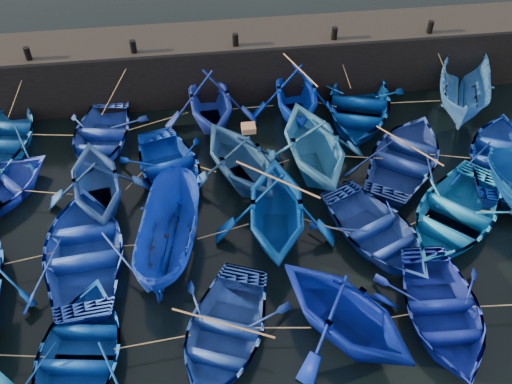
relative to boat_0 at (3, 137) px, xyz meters
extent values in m
plane|color=black|center=(9.27, -7.60, -0.51)|extent=(120.00, 120.00, 0.00)
cube|color=black|center=(9.27, 2.90, 0.74)|extent=(26.00, 2.50, 2.50)
cube|color=black|center=(9.27, 2.90, 2.05)|extent=(26.00, 2.50, 0.12)
cylinder|color=black|center=(1.27, 2.00, 2.36)|extent=(0.24, 0.24, 0.50)
cylinder|color=black|center=(5.27, 2.00, 2.36)|extent=(0.24, 0.24, 0.50)
cylinder|color=black|center=(9.27, 2.00, 2.36)|extent=(0.24, 0.24, 0.50)
cylinder|color=black|center=(13.27, 2.00, 2.36)|extent=(0.24, 0.24, 0.50)
cylinder|color=black|center=(17.27, 2.00, 2.36)|extent=(0.24, 0.24, 0.50)
imported|color=#0E478A|center=(0.00, 0.00, 0.00)|extent=(4.28, 5.43, 1.02)
imported|color=#1C3A99|center=(3.70, -0.31, -0.04)|extent=(3.90, 4.96, 0.93)
imported|color=#182F9E|center=(8.05, 0.61, 0.63)|extent=(3.97, 4.54, 2.29)
imported|color=#032BCD|center=(11.55, 0.63, 0.63)|extent=(4.08, 4.62, 2.27)
imported|color=navy|center=(14.08, 0.22, 0.05)|extent=(5.35, 6.35, 1.13)
imported|color=#2A63B1|center=(18.44, 0.08, 0.52)|extent=(3.94, 5.67, 2.06)
imported|color=navy|center=(3.89, -3.57, 0.59)|extent=(4.34, 4.80, 2.20)
imported|color=#0229A2|center=(6.34, -2.60, -0.04)|extent=(4.30, 5.21, 0.94)
imported|color=navy|center=(8.89, -3.05, 0.65)|extent=(5.23, 5.55, 2.32)
imported|color=#2972B2|center=(11.61, -2.75, 0.78)|extent=(4.67, 5.28, 2.57)
imported|color=navy|center=(15.06, -3.11, 0.02)|extent=(5.91, 6.27, 1.06)
imported|color=#0E359A|center=(18.61, -3.60, 0.03)|extent=(5.51, 6.24, 1.07)
imported|color=blue|center=(3.61, -6.12, 0.05)|extent=(4.31, 5.70, 1.12)
imported|color=#0C2FA7|center=(6.25, -6.13, 0.41)|extent=(2.72, 5.01, 1.83)
imported|color=#033D95|center=(9.76, -5.70, 0.71)|extent=(4.55, 5.11, 2.45)
imported|color=navy|center=(12.99, -6.51, -0.03)|extent=(4.93, 5.60, 0.96)
imported|color=blue|center=(15.77, -6.10, 0.04)|extent=(6.35, 6.40, 1.09)
imported|color=#073B91|center=(3.78, -9.76, -0.01)|extent=(4.13, 5.29, 1.00)
imported|color=#1E4193|center=(7.68, -9.59, -0.03)|extent=(4.77, 5.49, 0.95)
imported|color=#041991|center=(11.04, -9.79, 0.68)|extent=(5.87, 5.98, 2.39)
imported|color=#12259F|center=(14.01, -9.71, -0.03)|extent=(3.57, 4.82, 0.96)
cube|color=#996542|center=(9.19, -3.05, 1.92)|extent=(0.47, 0.43, 0.22)
cylinder|color=tan|center=(1.85, -0.15, 0.04)|extent=(1.90, 0.34, 0.04)
cylinder|color=tan|center=(5.87, 0.15, 0.04)|extent=(2.56, 0.94, 0.04)
cylinder|color=tan|center=(9.80, 0.62, 0.04)|extent=(1.70, 0.06, 0.04)
cylinder|color=tan|center=(12.81, 0.43, 0.04)|extent=(0.76, 0.44, 0.04)
cylinder|color=tan|center=(16.26, 0.15, 0.04)|extent=(2.56, 0.17, 0.04)
cylinder|color=tan|center=(1.97, -3.32, 0.04)|extent=(2.05, 0.54, 0.04)
cylinder|color=tan|center=(5.11, -3.08, 0.04)|extent=(0.69, 0.99, 0.04)
cylinder|color=tan|center=(7.62, -2.82, 0.04)|extent=(0.76, 0.48, 0.04)
cylinder|color=tan|center=(10.25, -2.90, 0.04)|extent=(0.93, 0.33, 0.04)
cylinder|color=tan|center=(13.33, -2.93, 0.04)|extent=(1.66, 0.39, 0.04)
cylinder|color=tan|center=(16.83, -3.35, 0.04)|extent=(1.77, 0.53, 0.04)
cylinder|color=tan|center=(1.81, -6.28, 0.04)|extent=(1.82, 0.35, 0.04)
cylinder|color=tan|center=(4.93, -6.12, 0.04)|extent=(0.84, 0.04, 0.04)
cylinder|color=tan|center=(8.00, -5.91, 0.04)|extent=(1.72, 0.46, 0.04)
cylinder|color=tan|center=(11.37, -6.11, 0.04)|extent=(1.45, 0.85, 0.04)
cylinder|color=tan|center=(14.38, -6.31, 0.04)|extent=(0.99, 0.45, 0.04)
cylinder|color=tan|center=(17.12, -6.20, 0.04)|extent=(0.92, 0.24, 0.04)
cylinder|color=tan|center=(2.14, -9.64, 0.04)|extent=(1.49, 0.29, 0.04)
cylinder|color=tan|center=(5.73, -9.68, 0.04)|extent=(2.10, 0.20, 0.04)
cylinder|color=tan|center=(9.36, -9.69, 0.04)|extent=(1.56, 0.23, 0.04)
cylinder|color=tan|center=(12.52, -9.75, 0.04)|extent=(1.17, 0.11, 0.04)
cylinder|color=tan|center=(15.89, -9.78, 0.04)|extent=(1.97, 0.17, 0.04)
cylinder|color=tan|center=(0.64, 1.55, 1.08)|extent=(1.31, 0.75, 2.09)
cylinder|color=tan|center=(4.48, 1.40, 1.08)|extent=(1.61, 1.05, 2.09)
cylinder|color=tan|center=(8.66, 1.85, 1.08)|extent=(1.26, 0.13, 2.09)
cylinder|color=tan|center=(12.41, 1.87, 1.08)|extent=(1.75, 0.11, 2.09)
cylinder|color=tan|center=(13.68, 1.66, 1.08)|extent=(0.86, 0.53, 2.08)
cylinder|color=tan|center=(17.85, 1.59, 1.08)|extent=(1.21, 0.66, 2.09)
cylinder|color=#99724C|center=(11.55, 0.63, 1.79)|extent=(1.08, 2.84, 0.06)
cylinder|color=#99724C|center=(15.06, -3.11, 0.58)|extent=(1.77, 2.49, 0.06)
cylinder|color=#99724C|center=(9.76, -5.70, 1.97)|extent=(2.34, 1.97, 0.06)
cylinder|color=#99724C|center=(7.68, -9.59, 0.47)|extent=(2.74, 1.32, 0.06)
camera|label=1|loc=(7.51, -18.12, 14.01)|focal=40.00mm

